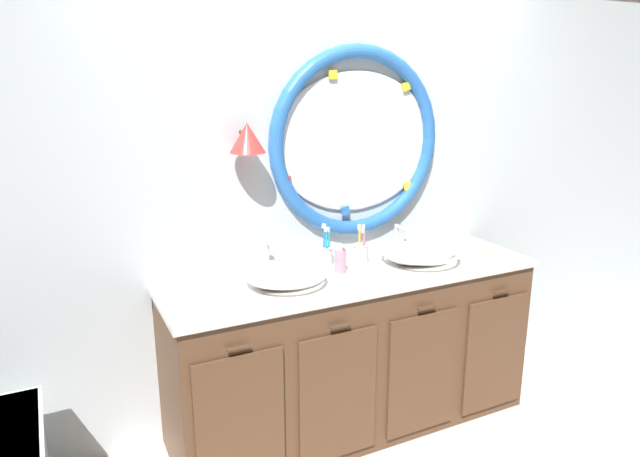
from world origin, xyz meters
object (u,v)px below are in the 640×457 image
Objects in this scene: toothbrush_holder_left at (326,254)px; toothbrush_holder_right at (361,252)px; sink_basin_right at (421,252)px; folded_hand_towel at (482,250)px; sink_basin_left at (285,274)px; soap_dispenser at (340,260)px.

toothbrush_holder_left reaches higher than toothbrush_holder_right.
toothbrush_holder_right is at bearing 158.90° from sink_basin_right.
folded_hand_towel is (0.86, -0.20, -0.04)m from toothbrush_holder_left.
sink_basin_left is 0.49m from toothbrush_holder_right.
toothbrush_holder_right is (-0.29, 0.11, 0.01)m from sink_basin_right.
toothbrush_holder_right is at bearing 24.24° from soap_dispenser.
toothbrush_holder_left is 1.34× the size of folded_hand_towel.
soap_dispenser reaches higher than sink_basin_left.
sink_basin_right is at bearing -5.13° from soap_dispenser.
sink_basin_left is 0.92× the size of sink_basin_right.
toothbrush_holder_right is 0.70m from folded_hand_towel.
sink_basin_left is 1.16m from folded_hand_towel.
toothbrush_holder_right is (0.18, -0.06, 0.00)m from toothbrush_holder_left.
soap_dispenser is at bearing 174.87° from sink_basin_right.
soap_dispenser is 0.90× the size of folded_hand_towel.
soap_dispenser is (-0.46, 0.04, 0.01)m from sink_basin_right.
sink_basin_right is 2.55× the size of folded_hand_towel.
sink_basin_left is at bearing -166.53° from toothbrush_holder_right.
sink_basin_right is 0.46m from soap_dispenser.
folded_hand_towel is (0.85, -0.07, -0.05)m from soap_dispenser.
toothbrush_holder_left is 0.89m from folded_hand_towel.
toothbrush_holder_left is 0.19m from toothbrush_holder_right.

